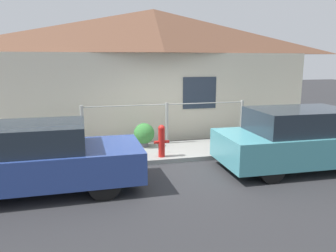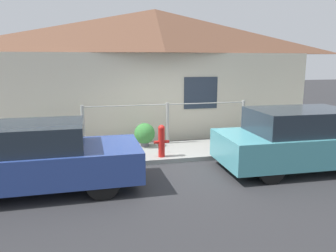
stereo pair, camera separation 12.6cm
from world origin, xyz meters
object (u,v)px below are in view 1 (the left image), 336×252
(car_left, at_px, (31,158))
(potted_plant_by_fence, at_px, (49,142))
(fire_hydrant, at_px, (162,140))
(potted_plant_near_hydrant, at_px, (144,134))
(car_right, at_px, (303,139))

(car_left, distance_m, potted_plant_by_fence, 2.30)
(car_left, height_order, fire_hydrant, car_left)
(potted_plant_by_fence, bearing_deg, potted_plant_near_hydrant, 3.19)
(fire_hydrant, xyz_separation_m, potted_plant_near_hydrant, (-0.25, 1.11, -0.07))
(car_right, xyz_separation_m, potted_plant_by_fence, (-5.94, 2.29, -0.27))
(car_right, bearing_deg, potted_plant_near_hydrant, 145.81)
(car_right, height_order, potted_plant_near_hydrant, car_right)
(car_left, relative_size, potted_plant_near_hydrant, 6.17)
(car_right, xyz_separation_m, fire_hydrant, (-3.15, 1.32, -0.15))
(car_right, height_order, fire_hydrant, car_right)
(potted_plant_near_hydrant, relative_size, potted_plant_by_fence, 1.20)
(car_right, bearing_deg, car_left, -178.64)
(car_right, distance_m, potted_plant_near_hydrant, 4.18)
(car_right, bearing_deg, fire_hydrant, 158.62)
(fire_hydrant, bearing_deg, potted_plant_near_hydrant, 102.77)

